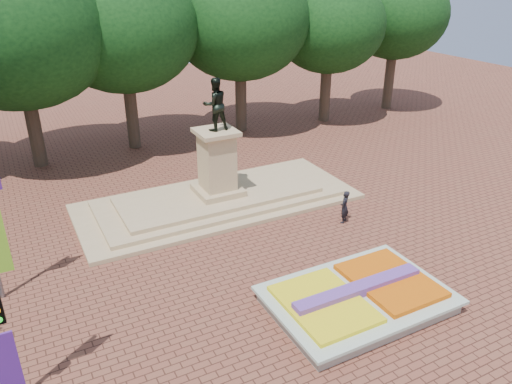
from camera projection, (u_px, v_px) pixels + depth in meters
The scene contains 5 objects.
ground at pixel (303, 285), 19.04m from camera, with size 90.00×90.00×0.00m, color brown.
flower_bed at pixel (358, 298), 17.71m from camera, with size 6.30×4.30×0.91m.
monument at pixel (218, 187), 25.10m from camera, with size 14.00×6.00×6.40m.
tree_row_back at pixel (185, 40), 31.69m from camera, with size 44.80×8.80×10.43m.
pedestrian at pixel (344, 207), 23.30m from camera, with size 0.59×0.38×1.61m, color black.
Camera 1 is at (-8.91, -13.15, 11.23)m, focal length 35.00 mm.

